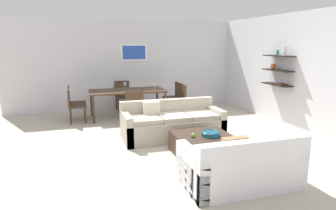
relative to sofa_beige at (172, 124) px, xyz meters
name	(u,v)px	position (x,y,z in m)	size (l,w,h in m)	color
ground_plane	(175,142)	(-0.04, -0.34, -0.29)	(18.00, 18.00, 0.00)	#BCB29E
back_wall_unit	(148,64)	(0.25, 3.19, 1.06)	(8.40, 0.09, 2.70)	silver
right_wall_shelf_unit	(284,70)	(2.98, 0.26, 1.06)	(0.34, 8.20, 2.70)	silver
sofa_beige	(172,124)	(0.00, 0.00, 0.00)	(2.13, 0.90, 0.78)	#B2A893
loveseat_white	(240,166)	(0.25, -2.39, 0.00)	(1.62, 0.90, 0.78)	white
coffee_table	(204,146)	(0.22, -1.19, -0.10)	(1.00, 1.03, 0.38)	#38281E
decorative_bowl	(210,134)	(0.31, -1.26, 0.13)	(0.33, 0.33, 0.08)	navy
apple_on_coffee_table	(193,135)	(-0.01, -1.24, 0.13)	(0.08, 0.08, 0.08)	#669E2D
dining_table	(128,92)	(-0.59, 2.09, 0.39)	(2.01, 0.97, 0.75)	#422D1E
dining_chair_left_far	(74,100)	(-2.01, 2.30, 0.21)	(0.44, 0.44, 0.88)	#422D1E
dining_chair_foot	(134,105)	(-0.59, 1.19, 0.21)	(0.44, 0.44, 0.88)	#422D1E
dining_chair_head	(123,94)	(-0.59, 2.98, 0.21)	(0.44, 0.44, 0.88)	#422D1E
dining_chair_right_far	(174,95)	(0.82, 2.30, 0.21)	(0.44, 0.44, 0.88)	#422D1E
dining_chair_right_near	(179,98)	(0.82, 1.87, 0.21)	(0.44, 0.44, 0.88)	#422D1E
dining_chair_left_near	(74,104)	(-2.01, 1.87, 0.21)	(0.44, 0.44, 0.88)	#422D1E
wine_glass_right_near	(155,85)	(0.14, 1.97, 0.59)	(0.06, 0.06, 0.19)	silver
wine_glass_right_far	(152,84)	(0.14, 2.21, 0.57)	(0.08, 0.08, 0.16)	silver
wine_glass_head	(125,84)	(-0.59, 2.51, 0.57)	(0.07, 0.07, 0.16)	silver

